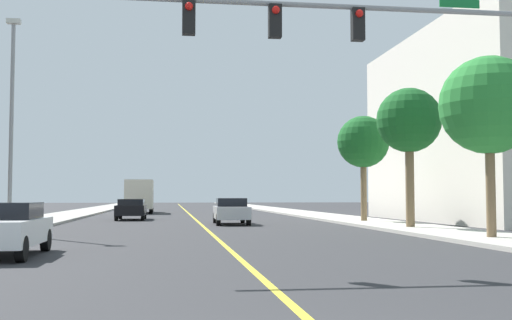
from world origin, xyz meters
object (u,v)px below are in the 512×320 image
palm_mid (409,122)px  car_white (2,228)px  palm_far (363,143)px  delivery_truck (140,196)px  car_black (131,209)px  palm_near (489,106)px  traffic_signal_mast (395,54)px  street_lamp (12,114)px  car_silver (231,211)px

palm_mid → car_white: palm_mid is taller
palm_far → delivery_truck: (-13.88, 22.91, -3.10)m
palm_mid → car_black: palm_mid is taller
palm_mid → palm_far: 7.21m
palm_near → car_black: 25.84m
traffic_signal_mast → palm_far: (5.53, 19.90, -0.53)m
car_white → delivery_truck: delivery_truck is taller
traffic_signal_mast → palm_far: bearing=74.5°
palm_mid → car_black: bearing=133.7°
palm_mid → street_lamp: bearing=-176.4°
palm_far → car_black: bearing=152.6°
street_lamp → delivery_truck: bearing=83.0°
car_silver → delivery_truck: 24.03m
traffic_signal_mast → palm_mid: 13.83m
palm_far → street_lamp: bearing=-154.9°
traffic_signal_mast → car_white: (-10.09, 2.16, -4.48)m
traffic_signal_mast → car_white: 11.25m
palm_mid → car_black: size_ratio=1.43×
car_silver → palm_mid: bearing=-40.4°
palm_far → car_white: bearing=-131.4°
palm_mid → car_black: 20.24m
car_white → palm_mid: bearing=-146.1°
traffic_signal_mast → palm_near: traffic_signal_mast is taller
street_lamp → car_silver: size_ratio=1.99×
street_lamp → palm_near: (17.75, -6.09, -0.20)m
delivery_truck → palm_mid: bearing=-65.9°
car_silver → delivery_truck: size_ratio=0.52×
car_black → delivery_truck: (-0.16, 15.81, 0.87)m
traffic_signal_mast → street_lamp: 16.83m
traffic_signal_mast → delivery_truck: bearing=101.0°
street_lamp → palm_near: street_lamp is taller
traffic_signal_mast → car_black: size_ratio=2.71×
street_lamp → palm_far: 19.59m
palm_near → traffic_signal_mast: bearing=-135.2°
street_lamp → palm_mid: 17.70m
palm_near → palm_mid: (-0.09, 7.21, 0.29)m
street_lamp → car_silver: 13.44m
street_lamp → palm_far: size_ratio=1.44×
palm_near → palm_mid: size_ratio=0.99×
palm_far → car_silver: palm_far is taller
street_lamp → car_silver: (9.94, 7.99, -4.23)m
traffic_signal_mast → palm_mid: (5.46, 12.71, -0.15)m
delivery_truck → car_white: bearing=-93.0°
car_white → delivery_truck: bearing=-92.6°
palm_far → palm_mid: bearing=-90.6°
delivery_truck → car_silver: bearing=-75.9°
street_lamp → palm_far: (17.74, 8.32, -0.28)m
car_black → car_white: car_white is taller
car_black → palm_mid: bearing=-46.4°
street_lamp → car_black: street_lamp is taller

